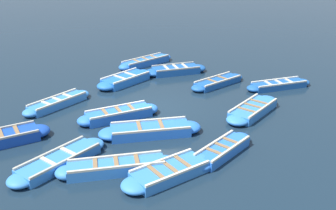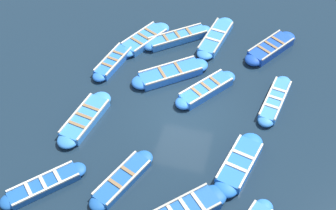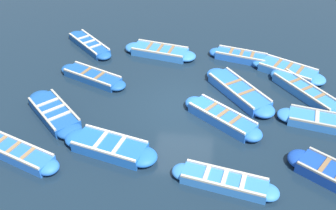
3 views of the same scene
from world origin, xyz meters
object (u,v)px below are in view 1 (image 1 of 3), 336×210
object	(u,v)px
boat_centre	(126,79)
boat_outer_right	(222,150)
boat_drifting	(146,62)
boat_broadside	(119,114)
boat_tucked	(170,172)
boat_far_corner	(218,82)
boat_end_of_row	(58,103)
boat_near_quay	(279,85)
boat_bow_out	(116,167)
boat_inner_gap	(176,70)
boat_stern_in	(59,161)
boat_mid_row	(253,110)
boat_outer_left	(150,130)
boat_alongside	(2,139)

from	to	relation	value
boat_centre	boat_outer_right	size ratio (longest dim) A/B	1.14
boat_centre	boat_outer_right	xyz separation A→B (m)	(6.91, -4.53, -0.03)
boat_drifting	boat_broadside	bearing A→B (deg)	-68.02
boat_tucked	boat_broadside	xyz separation A→B (m)	(-3.80, 2.81, 0.02)
boat_far_corner	boat_end_of_row	distance (m)	7.86
boat_tucked	boat_broadside	bearing A→B (deg)	143.53
boat_centre	boat_drifting	size ratio (longest dim) A/B	0.96
boat_end_of_row	boat_broadside	bearing A→B (deg)	2.80
boat_near_quay	boat_far_corner	world-z (taller)	boat_far_corner
boat_bow_out	boat_far_corner	distance (m)	9.00
boat_inner_gap	boat_broadside	distance (m)	6.37
boat_stern_in	boat_inner_gap	size ratio (longest dim) A/B	1.20
boat_mid_row	boat_tucked	xyz separation A→B (m)	(-0.92, -5.89, -0.00)
boat_tucked	boat_broadside	distance (m)	4.73
boat_centre	boat_outer_left	size ratio (longest dim) A/B	0.99
boat_alongside	boat_inner_gap	size ratio (longest dim) A/B	1.08
boat_near_quay	boat_outer_left	size ratio (longest dim) A/B	0.83
boat_tucked	boat_outer_right	xyz separation A→B (m)	(0.97, 2.03, -0.00)
boat_far_corner	boat_outer_left	distance (m)	6.29
boat_tucked	boat_outer_right	world-z (taller)	boat_tucked
boat_near_quay	boat_outer_left	xyz separation A→B (m)	(-3.13, -7.30, 0.03)
boat_far_corner	boat_alongside	world-z (taller)	boat_alongside
boat_bow_out	boat_tucked	world-z (taller)	boat_bow_out
boat_stern_in	boat_outer_left	world-z (taller)	boat_outer_left
boat_bow_out	boat_alongside	distance (m)	4.74
boat_drifting	boat_stern_in	distance (m)	11.21
boat_stern_in	boat_far_corner	world-z (taller)	boat_stern_in
boat_stern_in	boat_end_of_row	bearing A→B (deg)	132.61
boat_drifting	boat_far_corner	bearing A→B (deg)	-14.29
boat_bow_out	boat_drifting	bearing A→B (deg)	115.82
boat_centre	boat_far_corner	size ratio (longest dim) A/B	1.06
boat_near_quay	boat_far_corner	distance (m)	3.01
boat_tucked	boat_alongside	world-z (taller)	boat_alongside
boat_stern_in	boat_tucked	xyz separation A→B (m)	(3.52, 1.07, 0.01)
boat_bow_out	boat_mid_row	size ratio (longest dim) A/B	0.93
boat_far_corner	boat_broadside	bearing A→B (deg)	-110.94
boat_mid_row	boat_tucked	size ratio (longest dim) A/B	1.07
boat_tucked	boat_near_quay	distance (m)	9.54
boat_alongside	boat_outer_left	world-z (taller)	boat_alongside
boat_outer_right	boat_far_corner	bearing A→B (deg)	112.18
boat_centre	boat_inner_gap	size ratio (longest dim) A/B	1.15
boat_outer_left	boat_centre	bearing A→B (deg)	132.20
boat_bow_out	boat_outer_right	world-z (taller)	boat_bow_out
boat_far_corner	boat_outer_right	size ratio (longest dim) A/B	1.08
boat_tucked	boat_inner_gap	world-z (taller)	boat_inner_gap
boat_centre	boat_far_corner	distance (m)	4.69
boat_centre	boat_near_quay	size ratio (longest dim) A/B	1.19
boat_mid_row	boat_far_corner	bearing A→B (deg)	134.96
boat_inner_gap	boat_bow_out	bearing A→B (deg)	-74.28
boat_inner_gap	boat_outer_right	xyz separation A→B (m)	(5.33, -7.12, -0.01)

